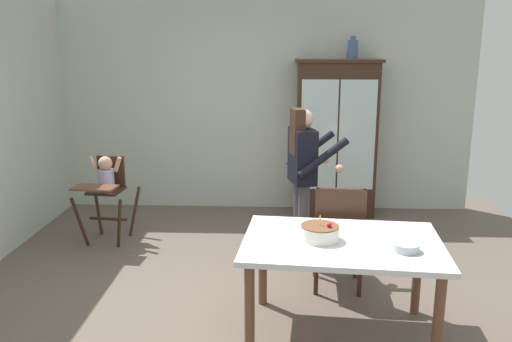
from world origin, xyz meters
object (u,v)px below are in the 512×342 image
object	(u,v)px
ceramic_vase	(352,49)
high_chair_with_toddler	(106,183)
dining_table	(342,253)
birthday_cake	(320,233)
serving_bowl	(406,247)
china_cabinet	(336,138)
adult_person	(303,167)
dining_chair_far_side	(339,231)

from	to	relation	value
ceramic_vase	high_chair_with_toddler	world-z (taller)	ceramic_vase
dining_table	birthday_cake	distance (m)	0.22
serving_bowl	dining_table	bearing A→B (deg)	156.36
ceramic_vase	serving_bowl	bearing A→B (deg)	-90.17
china_cabinet	adult_person	xyz separation A→B (m)	(-0.48, -1.57, -0.01)
birthday_cake	ceramic_vase	bearing A→B (deg)	78.67
ceramic_vase	birthday_cake	bearing A→B (deg)	-101.33
high_chair_with_toddler	adult_person	distance (m)	2.18
china_cabinet	ceramic_vase	bearing A→B (deg)	1.32
high_chair_with_toddler	serving_bowl	world-z (taller)	high_chair_with_toddler
high_chair_with_toddler	dining_chair_far_side	xyz separation A→B (m)	(2.38, -1.13, -0.10)
birthday_cake	serving_bowl	world-z (taller)	birthday_cake
dining_table	serving_bowl	bearing A→B (deg)	-23.64
dining_table	birthday_cake	size ratio (longest dim) A/B	5.33
dining_table	ceramic_vase	bearing A→B (deg)	81.77
china_cabinet	adult_person	size ratio (longest dim) A/B	1.27
adult_person	china_cabinet	bearing A→B (deg)	-30.40
dining_table	adult_person	bearing A→B (deg)	99.52
high_chair_with_toddler	adult_person	size ratio (longest dim) A/B	0.62
birthday_cake	high_chair_with_toddler	bearing A→B (deg)	139.91
high_chair_with_toddler	dining_chair_far_side	size ratio (longest dim) A/B	0.99
dining_chair_far_side	high_chair_with_toddler	bearing A→B (deg)	-22.20
adult_person	serving_bowl	xyz separation A→B (m)	(0.63, -1.51, -0.20)
china_cabinet	serving_bowl	xyz separation A→B (m)	(0.15, -3.08, -0.21)
ceramic_vase	serving_bowl	world-z (taller)	ceramic_vase
ceramic_vase	birthday_cake	world-z (taller)	ceramic_vase
adult_person	dining_table	bearing A→B (deg)	176.18
birthday_cake	dining_chair_far_side	xyz separation A→B (m)	(0.22, 0.69, -0.24)
serving_bowl	dining_chair_far_side	distance (m)	0.96
high_chair_with_toddler	birthday_cake	world-z (taller)	high_chair_with_toddler
adult_person	high_chair_with_toddler	bearing A→B (deg)	63.26
ceramic_vase	high_chair_with_toddler	xyz separation A→B (m)	(-2.74, -1.08, -1.41)
high_chair_with_toddler	dining_table	world-z (taller)	high_chair_with_toddler
adult_person	birthday_cake	size ratio (longest dim) A/B	5.47
adult_person	dining_chair_far_side	distance (m)	0.81
china_cabinet	serving_bowl	size ratio (longest dim) A/B	10.82
china_cabinet	dining_chair_far_side	distance (m)	2.25
china_cabinet	birthday_cake	xyz separation A→B (m)	(-0.42, -2.89, -0.19)
high_chair_with_toddler	serving_bowl	bearing A→B (deg)	-30.51
dining_table	serving_bowl	distance (m)	0.46
ceramic_vase	dining_chair_far_side	distance (m)	2.70
china_cabinet	dining_table	world-z (taller)	china_cabinet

